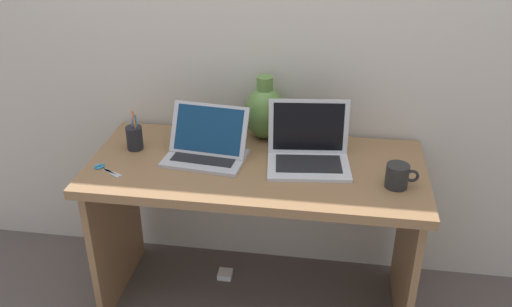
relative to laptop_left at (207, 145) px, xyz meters
name	(u,v)px	position (x,y,z in m)	size (l,w,h in m)	color
ground_plane	(256,298)	(0.22, -0.03, -0.80)	(6.00, 6.00, 0.00)	#564C47
back_wall	(268,33)	(0.22, 0.33, 0.40)	(4.40, 0.04, 2.40)	beige
desk	(256,197)	(0.22, -0.03, -0.22)	(1.41, 0.64, 0.74)	olive
laptop_left	(207,145)	(0.00, 0.00, 0.00)	(0.36, 0.26, 0.21)	#B2B2B7
laptop_right	(308,147)	(0.43, 0.02, 0.01)	(0.36, 0.29, 0.25)	silver
green_vase	(265,112)	(0.22, 0.23, 0.07)	(0.18, 0.18, 0.29)	#5B843D
coffee_mug	(398,176)	(0.78, -0.13, -0.01)	(0.13, 0.09, 0.10)	black
pen_cup	(135,137)	(-0.33, 0.03, 0.00)	(0.07, 0.07, 0.19)	black
scissors	(104,169)	(-0.40, -0.17, -0.05)	(0.14, 0.10, 0.01)	#B7B7BC
power_brick	(225,274)	(0.04, 0.10, -0.78)	(0.07, 0.07, 0.03)	white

